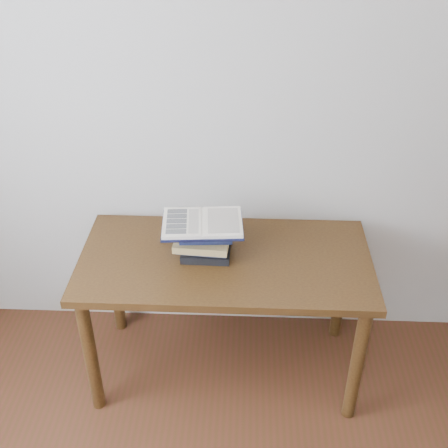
{
  "coord_description": "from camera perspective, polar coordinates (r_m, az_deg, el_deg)",
  "views": [
    {
      "loc": [
        0.01,
        -0.59,
        2.18
      ],
      "look_at": [
        -0.07,
        1.32,
        0.91
      ],
      "focal_mm": 45.0,
      "sensor_mm": 36.0,
      "label": 1
    }
  ],
  "objects": [
    {
      "name": "open_book",
      "position": [
        2.4,
        -2.2,
        0.08
      ],
      "size": [
        0.36,
        0.27,
        0.03
      ],
      "rotation": [
        0.0,
        0.0,
        0.08
      ],
      "color": "black",
      "rests_on": "book_stack"
    },
    {
      "name": "book_stack",
      "position": [
        2.45,
        -1.97,
        -1.66
      ],
      "size": [
        0.26,
        0.2,
        0.15
      ],
      "color": "black",
      "rests_on": "desk"
    },
    {
      "name": "desk",
      "position": [
        2.54,
        0.13,
        -5.21
      ],
      "size": [
        1.29,
        0.64,
        0.69
      ],
      "color": "#432C10",
      "rests_on": "ground"
    },
    {
      "name": "room_shell",
      "position": [
        0.82,
        -4.64,
        -8.88
      ],
      "size": [
        3.54,
        3.54,
        2.62
      ],
      "color": "#B1B0A8",
      "rests_on": "ground"
    }
  ]
}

